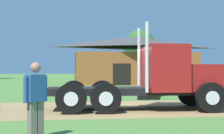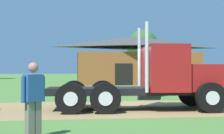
% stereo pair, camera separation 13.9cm
% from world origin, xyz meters
% --- Properties ---
extents(ground_plane, '(200.00, 200.00, 0.00)m').
position_xyz_m(ground_plane, '(0.00, 0.00, 0.00)').
color(ground_plane, '#4C7A35').
extents(dirt_track, '(120.00, 5.70, 0.01)m').
position_xyz_m(dirt_track, '(0.00, 0.00, 0.00)').
color(dirt_track, '#95794C').
rests_on(dirt_track, ground_plane).
extents(truck_foreground_white, '(7.33, 3.02, 3.42)m').
position_xyz_m(truck_foreground_white, '(1.17, -0.59, 1.23)').
color(truck_foreground_white, black).
rests_on(truck_foreground_white, ground_plane).
extents(visitor_standing_near, '(0.51, 0.46, 1.79)m').
position_xyz_m(visitor_standing_near, '(-3.35, -5.70, 0.98)').
color(visitor_standing_near, '#264C8C').
rests_on(visitor_standing_near, ground_plane).
extents(visitor_far_side, '(0.34, 0.62, 1.69)m').
position_xyz_m(visitor_far_side, '(2.66, 5.29, 0.91)').
color(visitor_far_side, gold).
rests_on(visitor_far_side, ground_plane).
extents(shed_building, '(13.70, 6.18, 5.25)m').
position_xyz_m(shed_building, '(4.63, 21.76, 2.54)').
color(shed_building, brown).
rests_on(shed_building, ground_plane).
extents(tree_right, '(4.47, 4.47, 7.23)m').
position_xyz_m(tree_right, '(7.43, 31.54, 4.75)').
color(tree_right, '#513823').
rests_on(tree_right, ground_plane).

